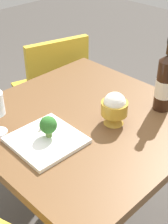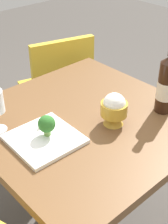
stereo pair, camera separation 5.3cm
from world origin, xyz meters
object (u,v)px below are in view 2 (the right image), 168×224
at_px(rice_bowl, 114,109).
at_px(broccoli_floret, 47,124).
at_px(wine_bottle, 166,84).
at_px(serving_plate, 44,139).
at_px(chair_near_window, 59,84).
at_px(carrot_garnish_left, 42,121).

bearing_deg(rice_bowl, broccoli_floret, -112.05).
distance_m(wine_bottle, broccoli_floret, 0.53).
xyz_separation_m(rice_bowl, serving_plate, (-0.10, -0.28, -0.07)).
relative_size(rice_bowl, broccoli_floret, 1.65).
bearing_deg(wine_bottle, chair_near_window, 175.22).
relative_size(serving_plate, carrot_garnish_left, 5.08).
height_order(wine_bottle, broccoli_floret, wine_bottle).
bearing_deg(chair_near_window, wine_bottle, -78.99).
xyz_separation_m(rice_bowl, broccoli_floret, (-0.11, -0.26, -0.01)).
height_order(wine_bottle, rice_bowl, wine_bottle).
height_order(serving_plate, broccoli_floret, broccoli_floret).
xyz_separation_m(chair_near_window, wine_bottle, (0.83, -0.07, 0.35)).
xyz_separation_m(wine_bottle, rice_bowl, (-0.08, -0.23, -0.06)).
bearing_deg(carrot_garnish_left, rice_bowl, 55.36).
xyz_separation_m(chair_near_window, serving_plate, (0.65, -0.58, 0.23)).
xyz_separation_m(wine_bottle, serving_plate, (-0.18, -0.51, -0.12)).
bearing_deg(serving_plate, chair_near_window, 138.13).
xyz_separation_m(serving_plate, carrot_garnish_left, (-0.07, 0.04, 0.03)).
bearing_deg(wine_bottle, rice_bowl, -108.27).
height_order(serving_plate, carrot_garnish_left, carrot_garnish_left).
relative_size(rice_bowl, serving_plate, 0.55).
bearing_deg(serving_plate, carrot_garnish_left, 148.39).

